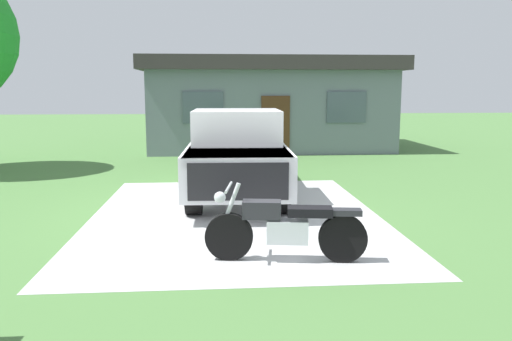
% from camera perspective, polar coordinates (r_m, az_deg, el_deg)
% --- Properties ---
extents(ground_plane, '(80.00, 80.00, 0.00)m').
position_cam_1_polar(ground_plane, '(9.60, -2.28, -5.03)').
color(ground_plane, '#4B783D').
extents(driveway_pad, '(5.30, 7.08, 0.01)m').
position_cam_1_polar(driveway_pad, '(9.60, -2.28, -5.02)').
color(driveway_pad, '#B6B6B6').
rests_on(driveway_pad, ground).
extents(motorcycle, '(2.21, 0.70, 1.09)m').
position_cam_1_polar(motorcycle, '(7.02, 3.18, -6.34)').
color(motorcycle, black).
rests_on(motorcycle, ground).
extents(pickup_truck, '(2.18, 5.69, 1.90)m').
position_cam_1_polar(pickup_truck, '(11.40, -2.17, 2.08)').
color(pickup_truck, black).
rests_on(pickup_truck, ground).
extents(neighbor_house, '(9.60, 5.60, 3.50)m').
position_cam_1_polar(neighbor_house, '(20.55, 1.37, 7.52)').
color(neighbor_house, slate).
rests_on(neighbor_house, ground).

